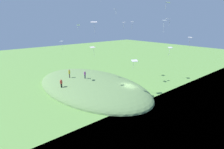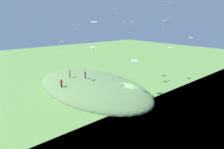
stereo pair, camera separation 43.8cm
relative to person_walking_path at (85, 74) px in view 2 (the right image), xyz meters
The scene contains 18 objects.
ground_plane 10.08m from the person_walking_path, 149.77° to the right, with size 160.00×160.00×0.00m, color #679B48.
grass_hill 3.37m from the person_walking_path, 90.56° to the right, with size 31.41×18.03×4.26m, color #6A8E53.
person_walking_path is the anchor object (origin of this frame).
person_on_hilltop 5.49m from the person_walking_path, 91.19° to the left, with size 0.50×0.50×1.62m.
person_with_child 3.63m from the person_walking_path, 32.90° to the left, with size 0.54×0.54×1.84m.
kite_0 17.65m from the person_walking_path, 147.36° to the right, with size 0.78×0.92×1.64m.
kite_3 20.67m from the person_walking_path, 146.75° to the right, with size 1.16×1.27×1.15m.
kite_4 6.81m from the person_walking_path, behind, with size 0.74×1.04×1.80m.
kite_5 14.35m from the person_walking_path, 122.20° to the right, with size 0.71×0.88×1.39m.
kite_6 10.84m from the person_walking_path, 145.66° to the right, with size 1.24×1.41×1.75m.
kite_7 18.80m from the person_walking_path, 155.49° to the right, with size 0.61×0.87×1.96m.
kite_8 21.25m from the person_walking_path, 117.94° to the right, with size 1.28×1.25×1.40m.
kite_10 7.91m from the person_walking_path, 58.03° to the left, with size 0.95×0.98×1.95m.
kite_11 16.93m from the person_walking_path, 80.70° to the right, with size 1.15×1.01×1.52m.
kite_12 15.85m from the person_walking_path, 87.21° to the right, with size 0.58×0.74×1.35m.
kite_13 10.48m from the person_walking_path, 17.86° to the right, with size 0.66×0.78×1.11m.
kite_14 21.60m from the person_walking_path, 138.79° to the right, with size 0.96×1.18×2.06m.
kite_15 11.23m from the person_walking_path, behind, with size 1.37×1.36×2.26m.
Camera 2 is at (-23.67, 24.27, 13.61)m, focal length 29.42 mm.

